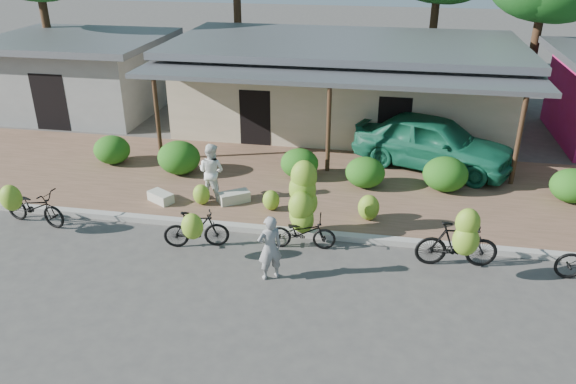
% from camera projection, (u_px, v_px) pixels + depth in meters
% --- Properties ---
extents(ground, '(100.00, 100.00, 0.00)m').
position_uv_depth(ground, '(295.00, 280.00, 12.56)').
color(ground, '#44423F').
rests_on(ground, ground).
extents(sidewalk, '(60.00, 6.00, 0.12)m').
position_uv_depth(sidewalk, '(323.00, 186.00, 16.99)').
color(sidewalk, '#875E49').
rests_on(sidewalk, ground).
extents(curb, '(60.00, 0.25, 0.15)m').
position_uv_depth(curb, '(308.00, 234.00, 14.31)').
color(curb, '#A8A399').
rests_on(curb, ground).
extents(shop_main, '(13.00, 8.50, 3.35)m').
position_uv_depth(shop_main, '(343.00, 84.00, 21.56)').
color(shop_main, beige).
rests_on(shop_main, ground).
extents(shop_grey, '(7.00, 6.00, 3.15)m').
position_uv_depth(shop_grey, '(81.00, 74.00, 23.46)').
color(shop_grey, gray).
rests_on(shop_grey, ground).
extents(hedge_0, '(1.19, 1.07, 0.93)m').
position_uv_depth(hedge_0, '(112.00, 150.00, 18.32)').
color(hedge_0, '#185F15').
rests_on(hedge_0, sidewalk).
extents(hedge_1, '(1.34, 1.21, 1.05)m').
position_uv_depth(hedge_1, '(179.00, 158.00, 17.53)').
color(hedge_1, '#185F15').
rests_on(hedge_1, sidewalk).
extents(hedge_2, '(1.17, 1.06, 0.92)m').
position_uv_depth(hedge_2, '(300.00, 163.00, 17.27)').
color(hedge_2, '#185F15').
rests_on(hedge_2, sidewalk).
extents(hedge_3, '(1.17, 1.06, 0.92)m').
position_uv_depth(hedge_3, '(365.00, 172.00, 16.63)').
color(hedge_3, '#185F15').
rests_on(hedge_3, sidewalk).
extents(hedge_4, '(1.31, 1.18, 1.02)m').
position_uv_depth(hedge_4, '(445.00, 174.00, 16.37)').
color(hedge_4, '#185F15').
rests_on(hedge_4, sidewalk).
extents(hedge_5, '(1.23, 1.10, 0.96)m').
position_uv_depth(hedge_5, '(573.00, 186.00, 15.71)').
color(hedge_5, '#185F15').
rests_on(hedge_5, sidewalk).
extents(bike_far_left, '(1.98, 1.37, 1.39)m').
position_uv_depth(bike_far_left, '(32.00, 206.00, 14.65)').
color(bike_far_left, black).
rests_on(bike_far_left, ground).
extents(bike_left, '(1.67, 1.26, 1.24)m').
position_uv_depth(bike_left, '(196.00, 229.00, 13.54)').
color(bike_left, black).
rests_on(bike_left, ground).
extents(bike_center, '(1.69, 1.20, 2.09)m').
position_uv_depth(bike_center, '(303.00, 211.00, 13.72)').
color(bike_center, black).
rests_on(bike_center, ground).
extents(bike_right, '(1.93, 1.26, 1.78)m').
position_uv_depth(bike_right, '(459.00, 242.00, 12.66)').
color(bike_right, black).
rests_on(bike_right, ground).
extents(loose_banana_a, '(0.48, 0.40, 0.59)m').
position_uv_depth(loose_banana_a, '(201.00, 194.00, 15.62)').
color(loose_banana_a, '#96AA2A').
rests_on(loose_banana_a, sidewalk).
extents(loose_banana_b, '(0.46, 0.39, 0.58)m').
position_uv_depth(loose_banana_b, '(271.00, 200.00, 15.30)').
color(loose_banana_b, '#96AA2A').
rests_on(loose_banana_b, sidewalk).
extents(loose_banana_c, '(0.57, 0.48, 0.71)m').
position_uv_depth(loose_banana_c, '(369.00, 207.00, 14.76)').
color(loose_banana_c, '#96AA2A').
rests_on(loose_banana_c, sidewalk).
extents(sack_near, '(0.93, 0.81, 0.30)m').
position_uv_depth(sack_near, '(234.00, 197.00, 15.80)').
color(sack_near, beige).
rests_on(sack_near, sidewalk).
extents(sack_far, '(0.84, 0.71, 0.28)m').
position_uv_depth(sack_far, '(161.00, 197.00, 15.83)').
color(sack_far, beige).
rests_on(sack_far, sidewalk).
extents(vendor, '(0.68, 0.62, 1.55)m').
position_uv_depth(vendor, '(270.00, 248.00, 12.31)').
color(vendor, gray).
rests_on(vendor, ground).
extents(bystander, '(0.94, 0.82, 1.64)m').
position_uv_depth(bystander, '(212.00, 171.00, 15.77)').
color(bystander, white).
rests_on(bystander, sidewalk).
extents(teal_van, '(5.40, 3.68, 1.71)m').
position_uv_depth(teal_van, '(433.00, 142.00, 17.84)').
color(teal_van, '#166548').
rests_on(teal_van, sidewalk).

